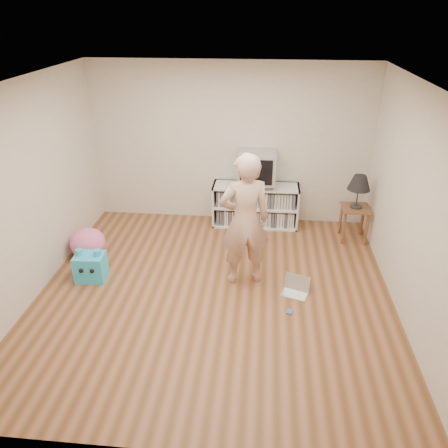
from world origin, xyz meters
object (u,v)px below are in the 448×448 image
at_px(dvd_deck, 256,183).
at_px(person, 245,221).
at_px(crt_tv, 257,167).
at_px(table_lamp, 359,183).
at_px(plush_blue, 91,267).
at_px(media_unit, 255,205).
at_px(side_table, 355,215).
at_px(laptop, 296,288).
at_px(plush_pink, 88,243).

xyz_separation_m(dvd_deck, person, (-0.10, -1.68, 0.16)).
relative_size(crt_tv, table_lamp, 1.17).
bearing_deg(plush_blue, person, 1.43).
relative_size(media_unit, person, 0.78).
xyz_separation_m(dvd_deck, side_table, (1.54, -0.37, -0.32)).
xyz_separation_m(dvd_deck, laptop, (0.59, -1.90, -0.67)).
bearing_deg(media_unit, dvd_deck, -90.00).
xyz_separation_m(dvd_deck, table_lamp, (1.54, -0.37, 0.21)).
distance_m(media_unit, plush_blue, 2.84).
bearing_deg(media_unit, side_table, -14.06).
distance_m(side_table, person, 2.15).
bearing_deg(side_table, crt_tv, 166.61).
bearing_deg(side_table, laptop, -121.77).
bearing_deg(plush_blue, crt_tv, 37.63).
bearing_deg(side_table, person, -141.21).
xyz_separation_m(person, plush_blue, (-2.04, -0.17, -0.70)).
height_order(table_lamp, laptop, table_lamp).
bearing_deg(media_unit, plush_pink, -151.80).
distance_m(table_lamp, plush_blue, 4.03).
bearing_deg(media_unit, person, -93.21).
distance_m(laptop, plush_pink, 3.06).
relative_size(crt_tv, side_table, 1.09).
relative_size(media_unit, plush_pink, 2.77).
distance_m(crt_tv, side_table, 1.69).
distance_m(table_lamp, laptop, 2.01).
height_order(crt_tv, plush_pink, crt_tv).
bearing_deg(table_lamp, side_table, 0.00).
xyz_separation_m(media_unit, plush_blue, (-2.14, -1.87, -0.16)).
distance_m(plush_blue, plush_pink, 0.64).
xyz_separation_m(table_lamp, laptop, (-0.95, -1.53, -0.88)).
bearing_deg(plush_pink, dvd_deck, 27.91).
distance_m(side_table, table_lamp, 0.53).
xyz_separation_m(media_unit, laptop, (0.59, -1.92, -0.29)).
height_order(side_table, table_lamp, table_lamp).
bearing_deg(crt_tv, person, -93.24).
bearing_deg(laptop, table_lamp, 76.93).
bearing_deg(plush_pink, crt_tv, 27.84).
relative_size(crt_tv, person, 0.34).
bearing_deg(crt_tv, media_unit, 90.00).
relative_size(table_lamp, plush_blue, 1.15).
distance_m(side_table, laptop, 1.84).
height_order(crt_tv, plush_blue, crt_tv).
relative_size(side_table, person, 0.31).
height_order(side_table, laptop, side_table).
relative_size(table_lamp, plush_pink, 1.02).
distance_m(crt_tv, laptop, 2.21).
distance_m(side_table, plush_pink, 4.04).
xyz_separation_m(media_unit, table_lamp, (1.54, -0.39, 0.59)).
bearing_deg(person, laptop, 147.28).
distance_m(crt_tv, person, 1.69).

